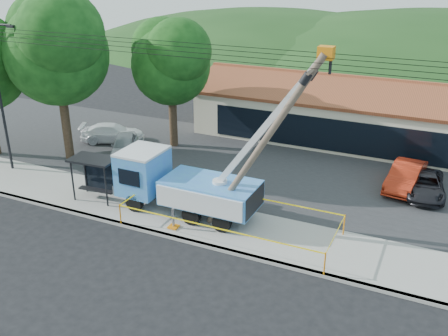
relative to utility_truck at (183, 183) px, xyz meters
name	(u,v)px	position (x,y,z in m)	size (l,w,h in m)	color
ground	(162,265)	(1.46, -4.56, -1.75)	(120.00, 120.00, 0.00)	black
curb	(186,240)	(1.46, -2.46, -1.68)	(60.00, 0.25, 0.15)	#9C9892
sidewalk	(204,222)	(1.46, -0.56, -1.68)	(60.00, 4.00, 0.15)	#9C9892
parking_lot	(262,167)	(1.46, 7.44, -1.70)	(60.00, 12.00, 0.10)	#28282B
strip_mall	(354,114)	(5.46, 15.42, 0.13)	(22.50, 8.53, 4.67)	beige
streetlight	(1,87)	(-12.33, 0.44, 3.55)	(2.13, 0.22, 9.00)	black
tree_west_near	(56,43)	(-10.54, 3.44, 5.77)	(7.56, 6.72, 10.80)	#332316
tree_lot	(171,58)	(-5.54, 8.44, 4.46)	(6.30, 5.60, 8.94)	#332316
hill_west	(271,48)	(-13.54, 50.44, -1.75)	(78.40, 56.00, 28.00)	#173914
utility_truck	(183,183)	(0.00, 0.00, 0.00)	(10.74, 4.00, 8.92)	black
leaning_pole	(266,139)	(4.52, -0.44, 3.16)	(5.42, 1.71, 8.82)	brown
bus_shelter	(96,168)	(-5.04, -0.59, 0.12)	(2.56, 1.70, 2.37)	black
caution_tape	(230,215)	(2.93, -0.73, -0.83)	(10.27, 3.66, 1.06)	orange
car_silver	(126,156)	(-7.53, 5.39, -1.75)	(1.65, 4.11, 1.40)	#9EA0A5
car_red	(404,189)	(10.02, 7.89, -1.75)	(1.54, 4.42, 1.46)	#A32510
car_white	(113,143)	(-9.90, 7.25, -1.75)	(1.82, 4.48, 1.30)	white
car_dark	(423,196)	(11.12, 7.42, -1.75)	(1.98, 4.30, 1.20)	black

